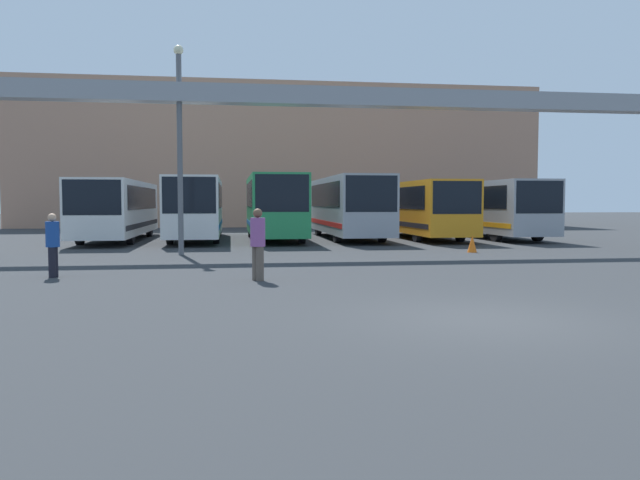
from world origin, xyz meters
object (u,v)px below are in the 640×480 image
(bus_slot_2, at_px, (274,204))
(bus_slot_5, at_px, (493,206))
(lamp_post, at_px, (180,141))
(pedestrian_near_center, at_px, (53,243))
(bus_slot_0, at_px, (118,207))
(bus_slot_3, at_px, (347,204))
(pedestrian_mid_left, at_px, (258,242))
(bus_slot_4, at_px, (420,206))
(traffic_cone, at_px, (472,244))
(bus_slot_1, at_px, (197,205))

(bus_slot_2, bearing_deg, bus_slot_5, 0.04)
(bus_slot_5, distance_m, lamp_post, 18.46)
(pedestrian_near_center, bearing_deg, bus_slot_5, 135.29)
(bus_slot_0, relative_size, bus_slot_3, 1.04)
(bus_slot_3, xyz_separation_m, bus_slot_5, (8.01, -0.63, -0.11))
(bus_slot_5, relative_size, lamp_post, 1.34)
(bus_slot_0, height_order, pedestrian_mid_left, bus_slot_0)
(bus_slot_0, distance_m, pedestrian_mid_left, 18.76)
(lamp_post, bearing_deg, bus_slot_2, 64.59)
(bus_slot_5, bearing_deg, bus_slot_4, 173.44)
(traffic_cone, relative_size, lamp_post, 0.09)
(bus_slot_2, xyz_separation_m, pedestrian_near_center, (-6.91, -15.27, -1.00))
(bus_slot_4, height_order, lamp_post, lamp_post)
(pedestrian_near_center, bearing_deg, bus_slot_0, -169.71)
(bus_slot_3, distance_m, pedestrian_near_center, 19.32)
(bus_slot_2, height_order, bus_slot_4, bus_slot_2)
(bus_slot_4, distance_m, bus_slot_5, 4.03)
(bus_slot_2, xyz_separation_m, traffic_cone, (7.19, -9.09, -1.56))
(bus_slot_2, distance_m, lamp_post, 9.84)
(bus_slot_1, bearing_deg, pedestrian_mid_left, -82.05)
(bus_slot_3, xyz_separation_m, pedestrian_near_center, (-10.91, -15.91, -0.99))
(bus_slot_4, bearing_deg, traffic_cone, -94.95)
(bus_slot_4, height_order, pedestrian_near_center, bus_slot_4)
(bus_slot_3, relative_size, bus_slot_5, 1.12)
(bus_slot_4, relative_size, pedestrian_near_center, 6.71)
(traffic_cone, bearing_deg, pedestrian_mid_left, -138.90)
(bus_slot_2, xyz_separation_m, pedestrian_mid_left, (-1.58, -16.73, -0.93))
(bus_slot_0, bearing_deg, bus_slot_1, -3.08)
(bus_slot_3, bearing_deg, bus_slot_1, 179.84)
(bus_slot_5, relative_size, pedestrian_near_center, 6.17)
(pedestrian_mid_left, bearing_deg, pedestrian_near_center, -138.23)
(bus_slot_3, height_order, traffic_cone, bus_slot_3)
(traffic_cone, bearing_deg, bus_slot_5, 62.00)
(bus_slot_2, xyz_separation_m, bus_slot_4, (8.01, 0.47, -0.14))
(bus_slot_1, bearing_deg, bus_slot_3, -0.16)
(bus_slot_1, xyz_separation_m, bus_slot_5, (16.03, -0.65, -0.05))
(bus_slot_1, distance_m, bus_slot_4, 12.02)
(bus_slot_1, distance_m, pedestrian_mid_left, 17.58)
(bus_slot_4, height_order, pedestrian_mid_left, bus_slot_4)
(bus_slot_0, height_order, pedestrian_near_center, bus_slot_0)
(bus_slot_5, bearing_deg, bus_slot_0, 177.52)
(lamp_post, bearing_deg, bus_slot_4, 36.93)
(bus_slot_3, height_order, lamp_post, lamp_post)
(bus_slot_1, relative_size, pedestrian_near_center, 6.94)
(bus_slot_0, bearing_deg, bus_slot_3, -1.13)
(bus_slot_3, relative_size, traffic_cone, 16.92)
(bus_slot_0, relative_size, bus_slot_2, 1.17)
(bus_slot_2, distance_m, bus_slot_4, 8.03)
(bus_slot_0, distance_m, traffic_cone, 18.23)
(pedestrian_mid_left, xyz_separation_m, pedestrian_near_center, (-5.33, 1.46, -0.07))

